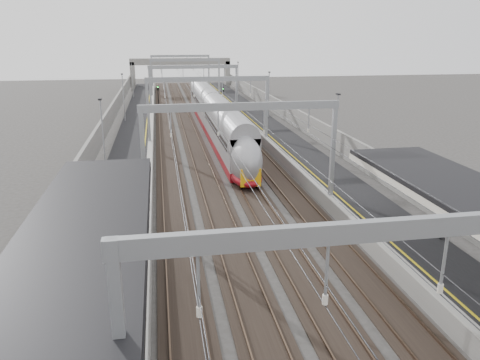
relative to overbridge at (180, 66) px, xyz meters
name	(u,v)px	position (x,y,z in m)	size (l,w,h in m)	color
platform_left	(135,140)	(-8.00, -55.00, -4.81)	(4.00, 120.00, 1.00)	black
platform_right	(275,135)	(8.00, -55.00, -4.81)	(4.00, 120.00, 1.00)	black
tracks	(207,142)	(0.00, -55.00, -5.26)	(11.40, 140.00, 0.20)	black
overhead_line	(200,82)	(0.00, -48.38, 0.83)	(13.00, 140.00, 6.60)	gray
canopy_left	(49,323)	(-8.02, -97.01, -0.22)	(4.40, 30.00, 4.24)	black
overbridge	(180,66)	(0.00, 0.00, 0.00)	(22.00, 2.20, 6.90)	slate
wall_left	(104,132)	(-11.20, -55.00, -3.71)	(0.30, 120.00, 3.20)	slate
wall_right	(301,125)	(11.20, -55.00, -3.71)	(0.30, 120.00, 3.20)	slate
train	(216,120)	(1.50, -52.20, -3.33)	(2.54, 46.21, 4.02)	maroon
signal_green	(158,92)	(-5.20, -25.21, -2.89)	(0.32, 0.32, 3.48)	black
signal_red_near	(215,100)	(3.20, -36.74, -2.89)	(0.32, 0.32, 3.48)	black
signal_red_far	(223,94)	(5.40, -29.68, -2.89)	(0.32, 0.32, 3.48)	black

